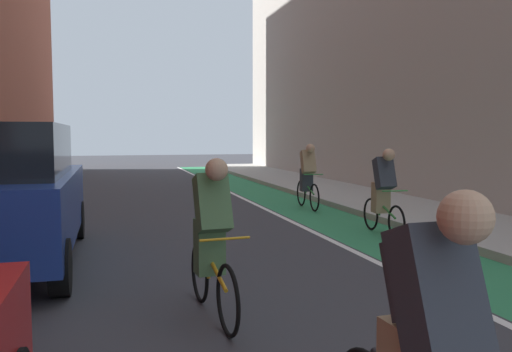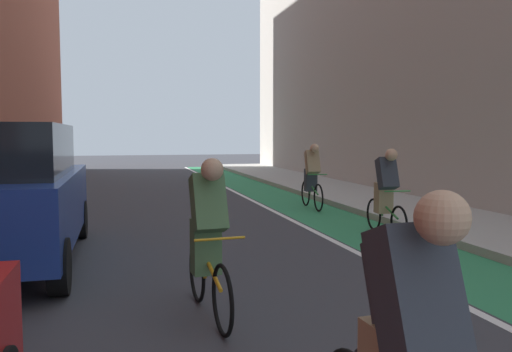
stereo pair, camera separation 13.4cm
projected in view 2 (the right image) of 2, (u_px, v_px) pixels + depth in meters
The scene contains 9 objects.
ground_plane at pixel (187, 225), 10.75m from camera, with size 75.19×75.19×0.00m, color #38383D.
bike_lane_paint at pixel (300, 206), 13.47m from camera, with size 1.60×34.18×0.00m, color #2D8451.
lane_divider_stripe at pixel (266, 208), 13.24m from camera, with size 0.12×34.18×0.00m, color white.
sidewalk_right at pixel (376, 201), 14.00m from camera, with size 2.69×34.18×0.14m, color #A8A59E.
building_facade_right at pixel (424, 29), 16.17m from camera, with size 2.40×30.18×10.13m, color #B2ADA3.
parked_suv_blue at pixel (3, 193), 7.32m from camera, with size 2.03×4.57×1.98m.
cyclist_mid at pixel (208, 234), 5.25m from camera, with size 0.48×1.71×1.61m.
cyclist_trailing at pixel (386, 192), 9.54m from camera, with size 0.48×1.67×1.59m.
cyclist_far at pixel (312, 176), 13.01m from camera, with size 0.48×1.72×1.61m.
Camera 2 is at (-1.30, 2.44, 1.83)m, focal length 36.89 mm.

